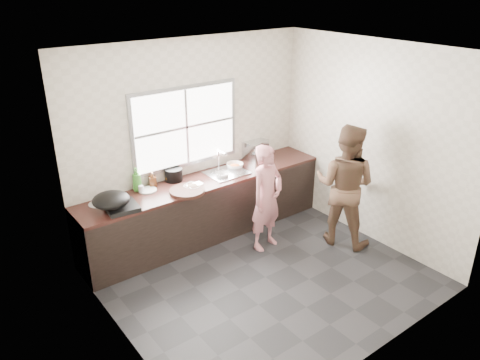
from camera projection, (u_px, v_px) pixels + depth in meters
floor at (265, 277)px, 5.74m from camera, size 3.60×3.20×0.01m
ceiling at (271, 52)px, 4.65m from camera, size 3.60×3.20×0.01m
wall_back at (192, 139)px, 6.37m from camera, size 3.60×0.01×2.70m
wall_left at (115, 224)px, 4.20m from camera, size 0.01×3.20×2.70m
wall_right at (372, 144)px, 6.19m from camera, size 0.01×3.20×2.70m
wall_front at (388, 235)px, 4.03m from camera, size 3.60×0.01×2.70m
cabinet at (207, 209)px, 6.52m from camera, size 3.60×0.62×0.82m
countertop at (206, 181)px, 6.34m from camera, size 3.60×0.64×0.04m
sink at (227, 173)px, 6.53m from camera, size 0.55×0.45×0.02m
faucet at (218, 159)px, 6.61m from camera, size 0.02×0.02×0.30m
window_frame at (185, 127)px, 6.22m from camera, size 1.60×0.05×1.10m
window_glazing at (186, 127)px, 6.20m from camera, size 1.50×0.01×1.00m
woman at (267, 201)px, 6.14m from camera, size 0.54×0.40×1.35m
person_side at (345, 185)px, 6.20m from camera, size 0.92×1.01×1.69m
cutting_board at (187, 191)px, 5.94m from camera, size 0.56×0.56×0.04m
cleaver at (195, 185)px, 6.08m from camera, size 0.22×0.12×0.01m
bowl_mince at (193, 187)px, 6.05m from camera, size 0.27×0.27×0.05m
bowl_crabs at (235, 166)px, 6.68m from camera, size 0.24×0.24×0.06m
bowl_held at (223, 175)px, 6.40m from camera, size 0.29×0.29×0.07m
black_pot at (174, 175)px, 6.27m from camera, size 0.31×0.31×0.17m
plate_food at (148, 190)px, 6.00m from camera, size 0.28×0.28×0.02m
bottle_green at (137, 179)px, 5.95m from camera, size 0.14×0.14×0.31m
bottle_brown_tall at (152, 180)px, 6.09m from camera, size 0.10×0.10×0.18m
bottle_brown_short at (170, 176)px, 6.24m from camera, size 0.14×0.14×0.15m
glass_jar at (141, 189)px, 5.94m from camera, size 0.07×0.07×0.09m
burner at (122, 207)px, 5.52m from camera, size 0.40×0.40×0.05m
wok at (111, 200)px, 5.44m from camera, size 0.52×0.52×0.16m
dish_rack at (256, 149)px, 7.03m from camera, size 0.41×0.34×0.27m
pot_lid_left at (99, 204)px, 5.65m from camera, size 0.32×0.32×0.01m
pot_lid_right at (118, 196)px, 5.86m from camera, size 0.30×0.30×0.01m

